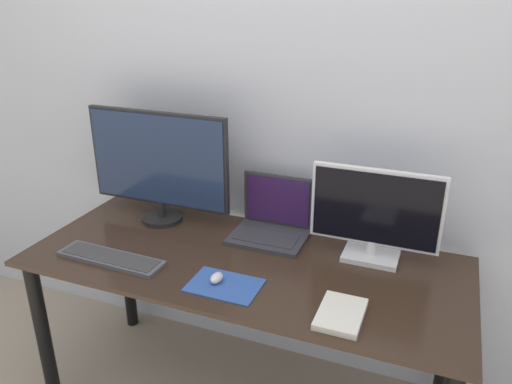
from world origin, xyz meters
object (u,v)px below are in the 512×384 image
at_px(monitor_right, 375,214).
at_px(book, 341,314).
at_px(laptop, 272,222).
at_px(mouse, 217,278).
at_px(monitor_left, 158,164).
at_px(keyboard, 111,258).

xyz_separation_m(monitor_right, book, (-0.02, -0.41, -0.17)).
bearing_deg(laptop, mouse, -97.32).
height_order(monitor_right, book, monitor_right).
xyz_separation_m(monitor_left, laptop, (0.50, 0.05, -0.20)).
relative_size(keyboard, book, 2.16).
bearing_deg(laptop, book, -48.95).
distance_m(monitor_left, monitor_right, 0.93).
bearing_deg(monitor_right, monitor_left, 180.00).
bearing_deg(mouse, keyboard, -179.14).
bearing_deg(keyboard, monitor_left, 90.98).
xyz_separation_m(monitor_right, laptop, (-0.42, 0.05, -0.13)).
distance_m(mouse, book, 0.45).
bearing_deg(book, mouse, 175.97).
height_order(monitor_right, laptop, monitor_right).
bearing_deg(mouse, monitor_left, 140.16).
bearing_deg(book, monitor_right, 86.55).
bearing_deg(monitor_left, monitor_right, -0.00).
relative_size(laptop, book, 1.53).
bearing_deg(keyboard, laptop, 40.71).
height_order(mouse, book, mouse).
xyz_separation_m(monitor_left, monitor_right, (0.92, -0.00, -0.08)).
height_order(keyboard, book, book).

